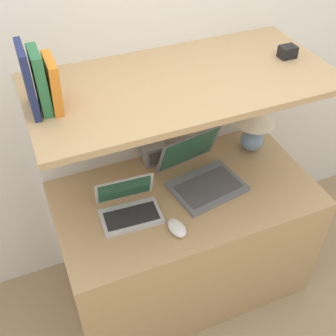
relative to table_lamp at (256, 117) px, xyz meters
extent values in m
plane|color=#9E8460|center=(-0.46, -0.51, -0.92)|extent=(12.00, 12.00, 0.00)
cube|color=white|center=(-0.46, 0.23, 0.28)|extent=(6.00, 0.05, 2.40)
cube|color=tan|center=(-0.46, -0.17, -0.56)|extent=(1.25, 0.68, 0.71)
cube|color=white|center=(-0.46, 0.19, -0.29)|extent=(1.25, 0.04, 1.26)
cube|color=tan|center=(-0.46, -0.10, 0.36)|extent=(1.25, 0.61, 0.03)
ellipsoid|color=#7593B2|center=(0.00, 0.00, -0.15)|extent=(0.12, 0.12, 0.12)
cylinder|color=tan|center=(0.00, 0.00, -0.06)|extent=(0.02, 0.02, 0.05)
cone|color=beige|center=(0.00, 0.00, 0.04)|extent=(0.20, 0.20, 0.15)
cube|color=slate|center=(-0.36, -0.18, -0.19)|extent=(0.37, 0.30, 0.02)
cube|color=#47474C|center=(-0.35, -0.19, -0.18)|extent=(0.32, 0.22, 0.00)
cube|color=slate|center=(-0.38, -0.02, -0.08)|extent=(0.34, 0.14, 0.22)
cube|color=#235138|center=(-0.38, -0.03, -0.07)|extent=(0.31, 0.12, 0.19)
cube|color=silver|center=(-0.76, -0.23, -0.19)|extent=(0.28, 0.18, 0.02)
cube|color=#232326|center=(-0.76, -0.23, -0.18)|extent=(0.24, 0.13, 0.00)
cube|color=silver|center=(-0.75, -0.12, -0.11)|extent=(0.27, 0.06, 0.14)
cube|color=#235138|center=(-0.75, -0.13, -0.11)|extent=(0.24, 0.05, 0.13)
ellipsoid|color=white|center=(-0.60, -0.37, -0.18)|extent=(0.08, 0.12, 0.04)
cube|color=gray|center=(-0.52, 0.10, -0.15)|extent=(0.11, 0.07, 0.11)
cube|color=#59595B|center=(-0.52, 0.06, -0.15)|extent=(0.09, 0.00, 0.08)
cube|color=navy|center=(-1.05, -0.10, 0.49)|extent=(0.02, 0.16, 0.25)
cube|color=#2D7042|center=(-1.01, -0.10, 0.48)|extent=(0.04, 0.14, 0.23)
cube|color=orange|center=(-0.97, -0.10, 0.46)|extent=(0.04, 0.16, 0.19)
cube|color=black|center=(0.03, -0.10, 0.40)|extent=(0.07, 0.06, 0.05)
camera|label=1|loc=(-1.09, -1.46, 1.22)|focal=45.00mm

